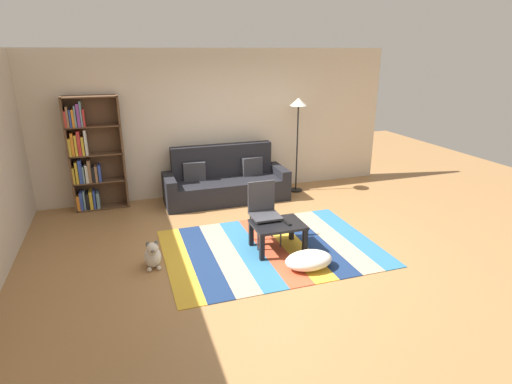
{
  "coord_description": "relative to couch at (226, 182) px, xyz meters",
  "views": [
    {
      "loc": [
        -1.85,
        -5.08,
        2.66
      ],
      "look_at": [
        0.01,
        0.45,
        0.65
      ],
      "focal_mm": 28.94,
      "sensor_mm": 36.0,
      "label": 1
    }
  ],
  "objects": [
    {
      "name": "tv_remote",
      "position": [
        0.28,
        -2.31,
        0.08
      ],
      "size": [
        0.07,
        0.16,
        0.02
      ],
      "primitive_type": "cube",
      "rotation": [
        0.0,
        0.0,
        0.18
      ],
      "color": "black",
      "rests_on": "coffee_table"
    },
    {
      "name": "dog",
      "position": [
        -1.54,
        -2.19,
        -0.18
      ],
      "size": [
        0.22,
        0.35,
        0.4
      ],
      "color": "beige",
      "rests_on": "ground_plane"
    },
    {
      "name": "folding_chair",
      "position": [
        0.06,
        -1.94,
        0.2
      ],
      "size": [
        0.4,
        0.4,
        0.9
      ],
      "rotation": [
        0.0,
        0.0,
        -0.21
      ],
      "color": "#38383D",
      "rests_on": "ground_plane"
    },
    {
      "name": "coffee_table",
      "position": [
        0.16,
        -2.24,
        -0.01
      ],
      "size": [
        0.7,
        0.54,
        0.39
      ],
      "color": "black",
      "rests_on": "rug"
    },
    {
      "name": "standing_lamp",
      "position": [
        1.45,
        0.04,
        1.18
      ],
      "size": [
        0.32,
        0.32,
        1.82
      ],
      "color": "black",
      "rests_on": "ground_plane"
    },
    {
      "name": "rug",
      "position": [
        0.09,
        -2.18,
        -0.33
      ],
      "size": [
        2.96,
        2.15,
        0.01
      ],
      "color": "gold",
      "rests_on": "ground_plane"
    },
    {
      "name": "pouf",
      "position": [
        0.34,
        -2.87,
        -0.21
      ],
      "size": [
        0.63,
        0.41,
        0.22
      ],
      "primitive_type": "ellipsoid",
      "color": "white",
      "rests_on": "rug"
    },
    {
      "name": "back_wall",
      "position": [
        0.06,
        0.53,
        1.01
      ],
      "size": [
        6.8,
        0.1,
        2.7
      ],
      "primitive_type": "cube",
      "color": "beige",
      "rests_on": "ground_plane"
    },
    {
      "name": "bookshelf",
      "position": [
        -2.3,
        0.28,
        0.58
      ],
      "size": [
        0.9,
        0.28,
        1.96
      ],
      "color": "brown",
      "rests_on": "ground_plane"
    },
    {
      "name": "ground_plane",
      "position": [
        0.06,
        -2.02,
        -0.34
      ],
      "size": [
        14.0,
        14.0,
        0.0
      ],
      "primitive_type": "plane",
      "color": "#9E7042"
    },
    {
      "name": "couch",
      "position": [
        0.0,
        0.0,
        0.0
      ],
      "size": [
        2.26,
        0.8,
        1.0
      ],
      "color": "black",
      "rests_on": "ground_plane"
    }
  ]
}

